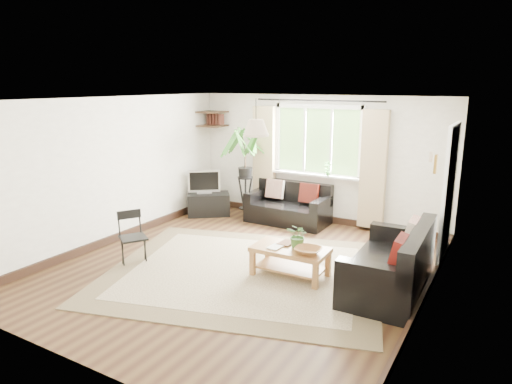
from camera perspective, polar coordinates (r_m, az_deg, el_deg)
The scene contains 24 objects.
floor at distance 6.70m, azimuth -1.73°, elevation -9.46°, with size 5.50×5.50×0.00m, color black.
ceiling at distance 6.18m, azimuth -1.90°, elevation 11.50°, with size 5.50×5.50×0.00m, color white.
wall_back at distance 8.75m, azimuth 7.75°, elevation 4.08°, with size 5.00×0.02×2.40m, color silver.
wall_front at distance 4.34m, azimuth -21.44°, elevation -6.51°, with size 5.00×0.02×2.40m, color silver.
wall_left at distance 7.92m, azimuth -17.40°, elevation 2.59°, with size 0.02×5.50×2.40m, color silver.
wall_right at distance 5.48m, azimuth 21.01°, elevation -2.38°, with size 0.02×5.50×2.40m, color silver.
rug at distance 6.57m, azimuth -1.54°, elevation -9.84°, with size 3.75×3.22×0.02m, color beige.
window at distance 8.66m, azimuth 7.72°, elevation 6.33°, with size 2.50×0.16×2.16m, color white, non-canonical shape.
door at distance 7.17m, azimuth 22.89°, elevation -0.60°, with size 0.06×0.96×2.06m, color silver.
corner_shelf at distance 9.53m, azimuth -5.47°, elevation 9.09°, with size 0.50×0.50×0.34m, color black, non-canonical shape.
pendant_lamp at distance 6.54m, azimuth 0.00°, elevation 8.55°, with size 0.36×0.36×0.54m, color beige, non-canonical shape.
wall_sconce at distance 5.67m, azimuth 21.28°, elevation 3.70°, with size 0.12×0.12×0.28m, color beige, non-canonical shape.
sofa_back at distance 8.69m, azimuth 4.01°, elevation -1.56°, with size 1.53×0.77×0.72m, color black, non-canonical shape.
sofa_right at distance 6.12m, azimuth 16.27°, elevation -8.20°, with size 0.87×1.74×0.82m, color black, non-canonical shape.
coffee_table at distance 6.37m, azimuth 4.30°, elevation -8.72°, with size 1.03×0.56×0.42m, color brown, non-canonical shape.
table_plant at distance 6.24m, azimuth 5.33°, elevation -5.48°, with size 0.31×0.27×0.34m, color #355F26.
bowl at distance 6.08m, azimuth 6.55°, elevation -7.29°, with size 0.35×0.35×0.09m, color brown.
book_a at distance 6.32m, azimuth 1.80°, elevation -6.74°, with size 0.16×0.22×0.02m, color white.
book_b at distance 6.47m, azimuth 3.09°, elevation -6.24°, with size 0.18×0.25×0.02m, color brown.
tv_stand at distance 9.27m, azimuth -5.96°, elevation -1.52°, with size 0.83×0.47×0.45m, color black.
tv at distance 9.21m, azimuth -6.51°, elevation 1.37°, with size 0.64×0.21×0.49m, color #A5A5AA, non-canonical shape.
palm_stand at distance 8.88m, azimuth -1.35°, elevation 2.32°, with size 0.69×0.69×1.78m, color black, non-canonical shape.
folding_chair at distance 6.96m, azimuth -15.10°, elevation -5.65°, with size 0.40×0.40×0.78m, color black, non-canonical shape.
sill_plant at distance 8.57m, azimuth 8.96°, elevation 2.92°, with size 0.14×0.10×0.27m, color #2D6023.
Camera 1 is at (3.26, -5.24, 2.62)m, focal length 32.00 mm.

